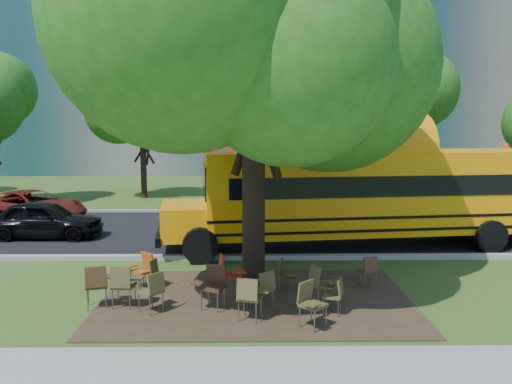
{
  "coord_description": "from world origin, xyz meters",
  "views": [
    {
      "loc": [
        0.87,
        -11.46,
        3.95
      ],
      "look_at": [
        1.06,
        4.14,
        1.88
      ],
      "focal_mm": 35.0,
      "sensor_mm": 36.0,
      "label": 1
    }
  ],
  "objects_px": {
    "chair_8": "(150,271)",
    "black_car": "(44,220)",
    "chair_6": "(335,292)",
    "chair_13": "(369,268)",
    "chair_9": "(143,267)",
    "bg_car_red": "(31,206)",
    "chair_4": "(250,294)",
    "chair_12": "(285,273)",
    "main_tree": "(253,31)",
    "chair_11": "(264,286)",
    "chair_10": "(227,271)",
    "school_bus": "(379,192)",
    "chair_7": "(321,281)",
    "chair_0": "(98,282)",
    "chair_1": "(124,282)",
    "chair_3": "(213,282)",
    "chair_5": "(310,300)",
    "chair_2": "(153,288)"
  },
  "relations": [
    {
      "from": "chair_12",
      "to": "chair_10",
      "type": "bearing_deg",
      "value": -71.21
    },
    {
      "from": "chair_8",
      "to": "chair_9",
      "type": "distance_m",
      "value": 0.21
    },
    {
      "from": "main_tree",
      "to": "chair_1",
      "type": "xyz_separation_m",
      "value": [
        -2.82,
        -1.65,
        -5.55
      ]
    },
    {
      "from": "chair_1",
      "to": "bg_car_red",
      "type": "xyz_separation_m",
      "value": [
        -6.28,
        9.93,
        0.06
      ]
    },
    {
      "from": "chair_4",
      "to": "chair_8",
      "type": "xyz_separation_m",
      "value": [
        -2.43,
        2.03,
        -0.1
      ]
    },
    {
      "from": "chair_9",
      "to": "chair_10",
      "type": "height_order",
      "value": "chair_10"
    },
    {
      "from": "chair_13",
      "to": "chair_9",
      "type": "bearing_deg",
      "value": 162.59
    },
    {
      "from": "chair_4",
      "to": "bg_car_red",
      "type": "bearing_deg",
      "value": 146.61
    },
    {
      "from": "chair_2",
      "to": "chair_12",
      "type": "bearing_deg",
      "value": -28.02
    },
    {
      "from": "main_tree",
      "to": "bg_car_red",
      "type": "relative_size",
      "value": 2.07
    },
    {
      "from": "bg_car_red",
      "to": "chair_6",
      "type": "bearing_deg",
      "value": -111.78
    },
    {
      "from": "chair_8",
      "to": "black_car",
      "type": "distance_m",
      "value": 7.4
    },
    {
      "from": "school_bus",
      "to": "chair_2",
      "type": "bearing_deg",
      "value": -144.04
    },
    {
      "from": "chair_6",
      "to": "black_car",
      "type": "xyz_separation_m",
      "value": [
        -9.01,
        7.29,
        0.18
      ]
    },
    {
      "from": "chair_11",
      "to": "chair_13",
      "type": "distance_m",
      "value": 2.99
    },
    {
      "from": "chair_0",
      "to": "chair_4",
      "type": "bearing_deg",
      "value": -29.22
    },
    {
      "from": "school_bus",
      "to": "chair_5",
      "type": "distance_m",
      "value": 7.47
    },
    {
      "from": "main_tree",
      "to": "chair_11",
      "type": "xyz_separation_m",
      "value": [
        0.22,
        -1.78,
        -5.6
      ]
    },
    {
      "from": "chair_13",
      "to": "bg_car_red",
      "type": "height_order",
      "value": "bg_car_red"
    },
    {
      "from": "chair_11",
      "to": "chair_12",
      "type": "bearing_deg",
      "value": 24.99
    },
    {
      "from": "chair_5",
      "to": "chair_12",
      "type": "distance_m",
      "value": 2.1
    },
    {
      "from": "chair_3",
      "to": "chair_13",
      "type": "height_order",
      "value": "chair_3"
    },
    {
      "from": "chair_12",
      "to": "chair_1",
      "type": "bearing_deg",
      "value": -62.29
    },
    {
      "from": "chair_4",
      "to": "chair_12",
      "type": "xyz_separation_m",
      "value": [
        0.82,
        1.72,
        -0.08
      ]
    },
    {
      "from": "chair_0",
      "to": "chair_9",
      "type": "bearing_deg",
      "value": 46.09
    },
    {
      "from": "chair_0",
      "to": "bg_car_red",
      "type": "xyz_separation_m",
      "value": [
        -5.7,
        9.89,
        0.06
      ]
    },
    {
      "from": "chair_4",
      "to": "chair_11",
      "type": "bearing_deg",
      "value": 81.08
    },
    {
      "from": "chair_2",
      "to": "main_tree",
      "type": "bearing_deg",
      "value": -9.14
    },
    {
      "from": "chair_5",
      "to": "chair_13",
      "type": "xyz_separation_m",
      "value": [
        1.74,
        2.45,
        -0.08
      ]
    },
    {
      "from": "chair_3",
      "to": "chair_2",
      "type": "bearing_deg",
      "value": 29.4
    },
    {
      "from": "main_tree",
      "to": "chair_7",
      "type": "distance_m",
      "value": 5.97
    },
    {
      "from": "black_car",
      "to": "bg_car_red",
      "type": "height_order",
      "value": "black_car"
    },
    {
      "from": "chair_8",
      "to": "chair_12",
      "type": "bearing_deg",
      "value": -77.73
    },
    {
      "from": "chair_12",
      "to": "chair_13",
      "type": "height_order",
      "value": "chair_12"
    },
    {
      "from": "school_bus",
      "to": "chair_10",
      "type": "bearing_deg",
      "value": -141.84
    },
    {
      "from": "chair_1",
      "to": "chair_10",
      "type": "bearing_deg",
      "value": 24.31
    },
    {
      "from": "main_tree",
      "to": "chair_3",
      "type": "distance_m",
      "value": 5.88
    },
    {
      "from": "chair_7",
      "to": "chair_9",
      "type": "bearing_deg",
      "value": -126.47
    },
    {
      "from": "chair_4",
      "to": "chair_10",
      "type": "height_order",
      "value": "chair_10"
    },
    {
      "from": "chair_2",
      "to": "chair_6",
      "type": "distance_m",
      "value": 3.82
    },
    {
      "from": "main_tree",
      "to": "chair_0",
      "type": "relative_size",
      "value": 10.1
    },
    {
      "from": "chair_1",
      "to": "chair_10",
      "type": "relative_size",
      "value": 1.0
    },
    {
      "from": "chair_1",
      "to": "black_car",
      "type": "bearing_deg",
      "value": 127.27
    },
    {
      "from": "school_bus",
      "to": "chair_0",
      "type": "relative_size",
      "value": 13.52
    },
    {
      "from": "chair_6",
      "to": "chair_12",
      "type": "height_order",
      "value": "chair_12"
    },
    {
      "from": "chair_10",
      "to": "school_bus",
      "type": "bearing_deg",
      "value": 122.9
    },
    {
      "from": "chair_4",
      "to": "chair_13",
      "type": "relative_size",
      "value": 1.16
    },
    {
      "from": "chair_1",
      "to": "chair_7",
      "type": "relative_size",
      "value": 1.03
    },
    {
      "from": "school_bus",
      "to": "chair_0",
      "type": "bearing_deg",
      "value": -150.67
    },
    {
      "from": "chair_0",
      "to": "chair_1",
      "type": "height_order",
      "value": "chair_1"
    }
  ]
}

